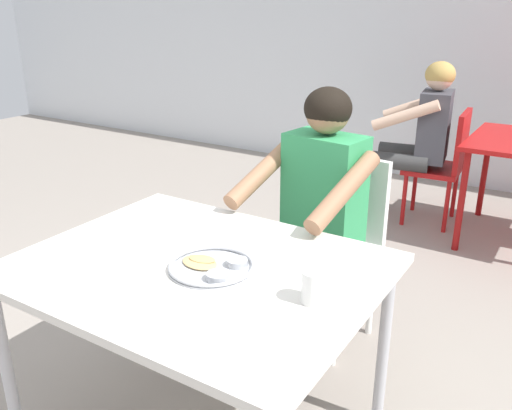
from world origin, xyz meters
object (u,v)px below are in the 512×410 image
Objects in this scene: chair_foreground at (336,236)px; patron_background at (420,129)px; drinking_cup at (314,286)px; diner_foreground at (312,205)px; thali_tray at (213,266)px; chair_red_left at (445,160)px; table_foreground at (197,281)px.

patron_background reaches higher than chair_foreground.
diner_foreground reaches higher than drinking_cup.
patron_background is at bearing 99.74° from drinking_cup.
chair_foreground reaches higher than thali_tray.
drinking_cup is (0.38, -0.01, 0.04)m from thali_tray.
drinking_cup reaches higher than thali_tray.
thali_tray is 2.68m from chair_red_left.
patron_background is at bearing 93.55° from chair_foreground.
table_foreground is at bearing -93.97° from chair_red_left.
chair_red_left is at bearing 86.03° from table_foreground.
thali_tray is 0.32× the size of chair_foreground.
chair_foreground is at bearing 88.10° from thali_tray.
patron_background is at bearing 91.58° from thali_tray.
chair_foreground is 0.72× the size of diner_foreground.
table_foreground is at bearing 177.46° from thali_tray.
chair_foreground is at bearing -86.45° from patron_background.
chair_foreground is (0.03, 0.94, -0.23)m from thali_tray.
table_foreground is 0.97× the size of diner_foreground.
chair_foreground is (0.10, 0.94, -0.16)m from table_foreground.
chair_foreground is 0.75× the size of patron_background.
drinking_cup is at bearing -80.26° from patron_background.
diner_foreground is at bearing -93.17° from chair_red_left.
chair_red_left is at bearing 18.98° from patron_background.
thali_tray is at bearing 179.00° from drinking_cup.
chair_red_left is at bearing 87.22° from chair_foreground.
diner_foreground is 1.89m from patron_background.
drinking_cup is at bearing -69.97° from chair_foreground.
diner_foreground is 1.97m from chair_red_left.
drinking_cup is 0.81m from diner_foreground.
drinking_cup is 0.09× the size of patron_background.
patron_background is at bearing -161.02° from chair_red_left.
drinking_cup reaches higher than table_foreground.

